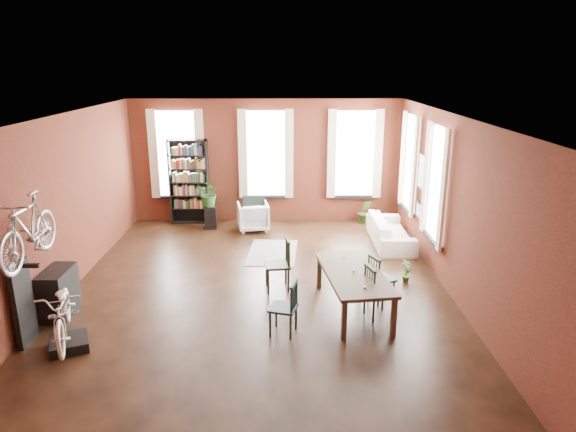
{
  "coord_description": "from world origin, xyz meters",
  "views": [
    {
      "loc": [
        0.49,
        -8.73,
        4.07
      ],
      "look_at": [
        0.55,
        0.6,
        1.27
      ],
      "focal_mm": 32.0,
      "sensor_mm": 36.0,
      "label": 1
    }
  ],
  "objects_px": {
    "cream_sofa": "(391,227)",
    "dining_chair_d": "(381,278)",
    "dining_chair_c": "(379,291)",
    "dining_chair_a": "(283,307)",
    "dining_chair_b": "(277,265)",
    "bicycle_floor": "(60,287)",
    "bookshelf": "(189,182)",
    "white_armchair": "(253,215)",
    "dining_table": "(353,291)",
    "bike_trainer": "(69,344)",
    "console_table": "(59,293)",
    "plant_stand": "(211,217)"
  },
  "relations": [
    {
      "from": "cream_sofa",
      "to": "dining_chair_d",
      "type": "bearing_deg",
      "value": 165.74
    },
    {
      "from": "dining_chair_c",
      "to": "dining_chair_a",
      "type": "bearing_deg",
      "value": 91.88
    },
    {
      "from": "dining_chair_b",
      "to": "bicycle_floor",
      "type": "bearing_deg",
      "value": -63.93
    },
    {
      "from": "bookshelf",
      "to": "white_armchair",
      "type": "height_order",
      "value": "bookshelf"
    },
    {
      "from": "bookshelf",
      "to": "dining_chair_b",
      "type": "bearing_deg",
      "value": -60.99
    },
    {
      "from": "dining_chair_c",
      "to": "bookshelf",
      "type": "bearing_deg",
      "value": 20.42
    },
    {
      "from": "dining_chair_a",
      "to": "dining_chair_d",
      "type": "distance_m",
      "value": 2.06
    },
    {
      "from": "dining_table",
      "to": "bookshelf",
      "type": "bearing_deg",
      "value": 117.99
    },
    {
      "from": "dining_chair_d",
      "to": "bookshelf",
      "type": "height_order",
      "value": "bookshelf"
    },
    {
      "from": "dining_table",
      "to": "dining_chair_b",
      "type": "relative_size",
      "value": 2.08
    },
    {
      "from": "bike_trainer",
      "to": "console_table",
      "type": "relative_size",
      "value": 0.67
    },
    {
      "from": "dining_chair_d",
      "to": "bicycle_floor",
      "type": "xyz_separation_m",
      "value": [
        -4.93,
        -1.54,
        0.55
      ]
    },
    {
      "from": "dining_chair_c",
      "to": "bicycle_floor",
      "type": "bearing_deg",
      "value": 84.45
    },
    {
      "from": "dining_chair_a",
      "to": "dining_chair_b",
      "type": "bearing_deg",
      "value": -160.21
    },
    {
      "from": "bookshelf",
      "to": "bicycle_floor",
      "type": "height_order",
      "value": "bookshelf"
    },
    {
      "from": "plant_stand",
      "to": "bicycle_floor",
      "type": "height_order",
      "value": "bicycle_floor"
    },
    {
      "from": "bookshelf",
      "to": "white_armchair",
      "type": "bearing_deg",
      "value": -21.25
    },
    {
      "from": "cream_sofa",
      "to": "console_table",
      "type": "distance_m",
      "value": 7.15
    },
    {
      "from": "dining_table",
      "to": "console_table",
      "type": "relative_size",
      "value": 2.57
    },
    {
      "from": "plant_stand",
      "to": "bicycle_floor",
      "type": "bearing_deg",
      "value": -103.1
    },
    {
      "from": "dining_chair_d",
      "to": "cream_sofa",
      "type": "relative_size",
      "value": 0.41
    },
    {
      "from": "dining_chair_a",
      "to": "bike_trainer",
      "type": "xyz_separation_m",
      "value": [
        -3.17,
        -0.44,
        -0.36
      ]
    },
    {
      "from": "dining_chair_a",
      "to": "console_table",
      "type": "bearing_deg",
      "value": -83.95
    },
    {
      "from": "dining_chair_d",
      "to": "dining_chair_c",
      "type": "bearing_deg",
      "value": 141.12
    },
    {
      "from": "dining_chair_a",
      "to": "dining_chair_b",
      "type": "relative_size",
      "value": 0.88
    },
    {
      "from": "cream_sofa",
      "to": "plant_stand",
      "type": "xyz_separation_m",
      "value": [
        -4.36,
        1.19,
        -0.12
      ]
    },
    {
      "from": "dining_chair_d",
      "to": "bookshelf",
      "type": "xyz_separation_m",
      "value": [
        -4.18,
        4.71,
        0.67
      ]
    },
    {
      "from": "dining_chair_a",
      "to": "white_armchair",
      "type": "height_order",
      "value": "dining_chair_a"
    },
    {
      "from": "white_armchair",
      "to": "dining_chair_c",
      "type": "bearing_deg",
      "value": 107.16
    },
    {
      "from": "dining_chair_b",
      "to": "bicycle_floor",
      "type": "height_order",
      "value": "bicycle_floor"
    },
    {
      "from": "white_armchair",
      "to": "bicycle_floor",
      "type": "xyz_separation_m",
      "value": [
        -2.43,
        -5.6,
        0.6
      ]
    },
    {
      "from": "cream_sofa",
      "to": "console_table",
      "type": "bearing_deg",
      "value": 119.33
    },
    {
      "from": "dining_table",
      "to": "plant_stand",
      "type": "distance_m",
      "value": 5.48
    },
    {
      "from": "dining_chair_b",
      "to": "dining_chair_d",
      "type": "relative_size",
      "value": 1.16
    },
    {
      "from": "bookshelf",
      "to": "plant_stand",
      "type": "relative_size",
      "value": 3.84
    },
    {
      "from": "cream_sofa",
      "to": "plant_stand",
      "type": "height_order",
      "value": "cream_sofa"
    },
    {
      "from": "dining_chair_b",
      "to": "plant_stand",
      "type": "bearing_deg",
      "value": -162.06
    },
    {
      "from": "bookshelf",
      "to": "cream_sofa",
      "type": "distance_m",
      "value": 5.28
    },
    {
      "from": "bike_trainer",
      "to": "cream_sofa",
      "type": "bearing_deg",
      "value": 38.94
    },
    {
      "from": "dining_chair_b",
      "to": "dining_chair_c",
      "type": "bearing_deg",
      "value": 50.34
    },
    {
      "from": "white_armchair",
      "to": "bicycle_floor",
      "type": "distance_m",
      "value": 6.14
    },
    {
      "from": "bike_trainer",
      "to": "dining_chair_b",
      "type": "bearing_deg",
      "value": 33.8
    },
    {
      "from": "dining_table",
      "to": "dining_chair_c",
      "type": "bearing_deg",
      "value": -39.27
    },
    {
      "from": "bike_trainer",
      "to": "plant_stand",
      "type": "xyz_separation_m",
      "value": [
        1.31,
        5.77,
        0.21
      ]
    },
    {
      "from": "bookshelf",
      "to": "plant_stand",
      "type": "distance_m",
      "value": 1.13
    },
    {
      "from": "bike_trainer",
      "to": "bicycle_floor",
      "type": "height_order",
      "value": "bicycle_floor"
    },
    {
      "from": "dining_table",
      "to": "dining_chair_b",
      "type": "distance_m",
      "value": 1.55
    },
    {
      "from": "dining_chair_c",
      "to": "bookshelf",
      "type": "xyz_separation_m",
      "value": [
        -4.04,
        5.3,
        0.65
      ]
    },
    {
      "from": "dining_chair_a",
      "to": "dining_chair_c",
      "type": "bearing_deg",
      "value": 124.45
    },
    {
      "from": "dining_chair_a",
      "to": "bike_trainer",
      "type": "height_order",
      "value": "dining_chair_a"
    }
  ]
}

